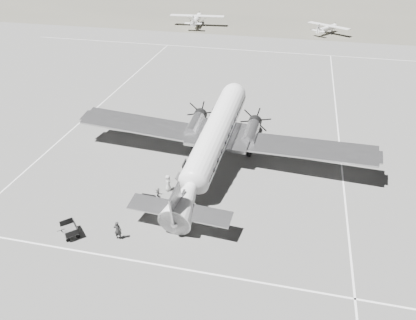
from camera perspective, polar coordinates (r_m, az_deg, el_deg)
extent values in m
plane|color=slate|center=(40.17, 1.35, -0.75)|extent=(260.00, 260.00, 0.00)
cube|color=white|center=(29.57, -4.36, -14.92)|extent=(60.00, 0.15, 0.01)
cube|color=white|center=(39.97, 18.47, -2.74)|extent=(0.15, 80.00, 0.01)
cube|color=white|center=(54.27, -15.48, 7.02)|extent=(0.15, 60.00, 0.01)
cube|color=white|center=(76.71, 7.65, 14.92)|extent=(90.00, 0.15, 0.01)
imported|color=#2B2B2B|center=(31.91, -12.59, -9.61)|extent=(0.63, 0.46, 1.61)
imported|color=#ADADAA|center=(34.78, -6.97, -5.05)|extent=(0.96, 1.02, 1.67)
imported|color=beige|center=(36.39, -5.65, -3.23)|extent=(0.69, 0.87, 1.56)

